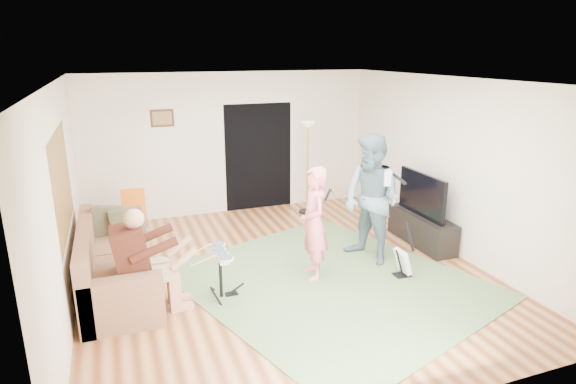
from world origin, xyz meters
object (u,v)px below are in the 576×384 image
object	(u,v)px
guitarist	(372,200)
tv_cabinet	(422,229)
sofa	(112,270)
singer	(314,224)
dining_chair	(135,227)
television	(422,194)
torchiere_lamp	(308,151)
drum_kit	(221,277)
guitar_spare	(403,261)

from	to	relation	value
guitarist	tv_cabinet	xyz separation A→B (m)	(1.14, 0.30, -0.72)
sofa	singer	distance (m)	2.74
dining_chair	tv_cabinet	bearing A→B (deg)	-16.74
sofa	television	distance (m)	4.78
torchiere_lamp	television	distance (m)	2.44
singer	sofa	bearing A→B (deg)	-93.13
singer	tv_cabinet	size ratio (longest dim) A/B	1.13
torchiere_lamp	tv_cabinet	distance (m)	2.62
drum_kit	singer	bearing A→B (deg)	6.15
tv_cabinet	television	size ratio (longest dim) A/B	1.21
drum_kit	television	xyz separation A→B (m)	(3.45, 0.65, 0.56)
torchiere_lamp	tv_cabinet	world-z (taller)	torchiere_lamp
singer	television	size ratio (longest dim) A/B	1.37
dining_chair	drum_kit	bearing A→B (deg)	-64.85
guitarist	torchiere_lamp	xyz separation A→B (m)	(-0.01, 2.44, 0.26)
sofa	torchiere_lamp	world-z (taller)	torchiere_lamp
singer	guitar_spare	xyz separation A→B (m)	(1.18, -0.44, -0.56)
singer	guitarist	world-z (taller)	guitarist
guitarist	television	world-z (taller)	guitarist
tv_cabinet	television	distance (m)	0.60
guitar_spare	torchiere_lamp	size ratio (longest dim) A/B	0.46
guitar_spare	torchiere_lamp	xyz separation A→B (m)	(-0.19, 3.08, 0.99)
singer	guitarist	size ratio (longest dim) A/B	0.82
guitarist	tv_cabinet	distance (m)	1.38
torchiere_lamp	sofa	bearing A→B (deg)	-149.61
guitarist	guitar_spare	distance (m)	0.99
sofa	guitarist	bearing A→B (deg)	-4.62
singer	torchiere_lamp	xyz separation A→B (m)	(1.00, 2.64, 0.43)
sofa	television	world-z (taller)	television
guitarist	guitar_spare	xyz separation A→B (m)	(0.17, -0.64, -0.73)
sofa	guitarist	distance (m)	3.73
dining_chair	television	world-z (taller)	television
tv_cabinet	guitar_spare	bearing A→B (deg)	-135.81
guitar_spare	tv_cabinet	xyz separation A→B (m)	(0.97, 0.94, 0.02)
television	tv_cabinet	bearing A→B (deg)	-0.00
sofa	torchiere_lamp	bearing A→B (deg)	30.39
guitar_spare	torchiere_lamp	bearing A→B (deg)	93.44
torchiere_lamp	dining_chair	bearing A→B (deg)	-169.41
sofa	singer	world-z (taller)	singer
singer	guitarist	bearing A→B (deg)	109.35
guitarist	dining_chair	distance (m)	3.80
guitar_spare	tv_cabinet	bearing A→B (deg)	44.19
singer	guitar_spare	bearing A→B (deg)	77.42
guitar_spare	television	bearing A→B (deg)	45.71
sofa	guitar_spare	xyz separation A→B (m)	(3.83, -0.94, -0.07)
guitar_spare	tv_cabinet	size ratio (longest dim) A/B	0.58
singer	guitar_spare	distance (m)	1.38
dining_chair	television	bearing A→B (deg)	-16.94
sofa	tv_cabinet	distance (m)	4.80
television	dining_chair	bearing A→B (deg)	160.70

